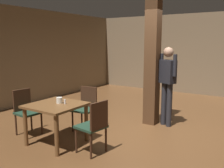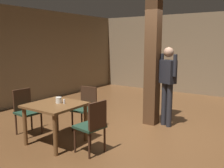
# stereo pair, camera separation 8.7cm
# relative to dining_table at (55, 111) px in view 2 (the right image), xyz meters

# --- Properties ---
(ground_plane) EXTENTS (10.80, 10.80, 0.00)m
(ground_plane) POSITION_rel_dining_table_xyz_m (1.11, 1.36, -0.61)
(ground_plane) COLOR brown
(wall_back) EXTENTS (8.00, 0.10, 2.80)m
(wall_back) POSITION_rel_dining_table_xyz_m (1.11, 5.86, 0.79)
(wall_back) COLOR #756047
(wall_back) RESTS_ON ground_plane
(wall_left) EXTENTS (0.10, 9.00, 2.80)m
(wall_left) POSITION_rel_dining_table_xyz_m (-2.89, 1.36, 0.79)
(wall_left) COLOR #756047
(wall_left) RESTS_ON ground_plane
(pillar) EXTENTS (0.28, 0.28, 2.80)m
(pillar) POSITION_rel_dining_table_xyz_m (0.97, 1.99, 0.79)
(pillar) COLOR #4C301C
(pillar) RESTS_ON ground_plane
(dining_table) EXTENTS (0.90, 0.90, 0.74)m
(dining_table) POSITION_rel_dining_table_xyz_m (0.00, 0.00, 0.00)
(dining_table) COLOR brown
(dining_table) RESTS_ON ground_plane
(chair_east) EXTENTS (0.48, 0.48, 0.89)m
(chair_east) POSITION_rel_dining_table_xyz_m (0.83, 0.02, -0.10)
(chair_east) COLOR #1E3828
(chair_east) RESTS_ON ground_plane
(chair_north) EXTENTS (0.47, 0.47, 0.89)m
(chair_north) POSITION_rel_dining_table_xyz_m (-0.01, 0.86, -0.10)
(chair_north) COLOR #1E3828
(chair_north) RESTS_ON ground_plane
(chair_west) EXTENTS (0.46, 0.46, 0.89)m
(chair_west) POSITION_rel_dining_table_xyz_m (-0.85, 0.01, -0.10)
(chair_west) COLOR #1E3828
(chair_west) RESTS_ON ground_plane
(napkin_cup) EXTENTS (0.11, 0.11, 0.11)m
(napkin_cup) POSITION_rel_dining_table_xyz_m (0.01, 0.08, 0.18)
(napkin_cup) COLOR silver
(napkin_cup) RESTS_ON dining_table
(salt_shaker) EXTENTS (0.03, 0.03, 0.08)m
(salt_shaker) POSITION_rel_dining_table_xyz_m (0.12, 0.10, 0.17)
(salt_shaker) COLOR silver
(salt_shaker) RESTS_ON dining_table
(standing_person) EXTENTS (0.46, 0.32, 1.72)m
(standing_person) POSITION_rel_dining_table_xyz_m (1.31, 2.03, 0.40)
(standing_person) COLOR black
(standing_person) RESTS_ON ground_plane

